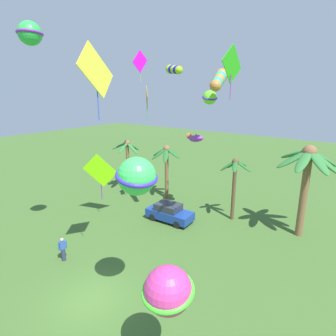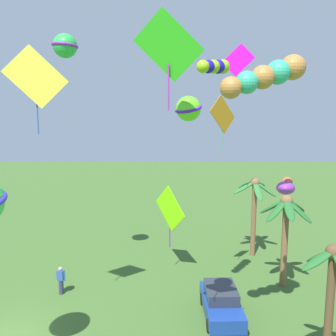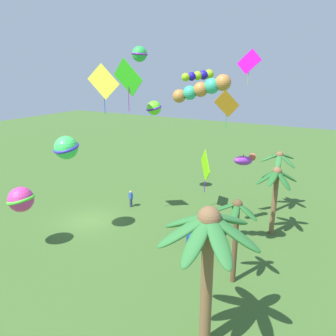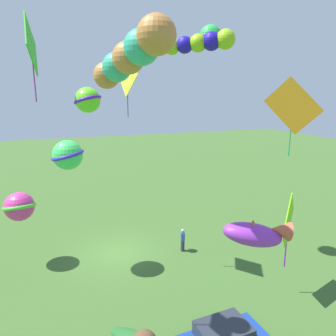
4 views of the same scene
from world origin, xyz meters
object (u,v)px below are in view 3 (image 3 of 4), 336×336
Objects in this scene: kite_diamond_10 at (103,82)px; kite_diamond_0 at (249,62)px; palm_tree_3 at (207,243)px; kite_tube_1 at (203,89)px; kite_ball_11 at (154,108)px; kite_ball_6 at (66,148)px; palm_tree_1 at (279,166)px; kite_diamond_9 at (205,166)px; kite_fish_3 at (244,160)px; kite_ball_8 at (139,54)px; kite_tube_5 at (199,76)px; palm_tree_0 at (237,222)px; kite_ball_4 at (21,199)px; kite_diamond_7 at (128,78)px; palm_tree_2 at (276,184)px; parked_car_0 at (207,230)px; kite_diamond_2 at (227,104)px; spectator_0 at (131,199)px.

kite_diamond_0 is at bearing 120.25° from kite_diamond_10.
palm_tree_3 is 2.19× the size of kite_tube_1.
kite_tube_1 is (7.48, -0.30, -1.57)m from kite_diamond_0.
kite_ball_11 is (8.30, -3.09, -2.73)m from kite_diamond_0.
kite_ball_6 is (8.73, -10.24, -5.87)m from kite_diamond_0.
palm_tree_1 reaches higher than kite_diamond_9.
kite_fish_3 is 13.70m from kite_ball_8.
kite_tube_5 is at bearing 115.44° from kite_ball_6.
palm_tree_0 is 5.44m from palm_tree_3.
palm_tree_0 is 12.04m from palm_tree_1.
kite_ball_8 is (-8.43, 0.72, 6.63)m from kite_ball_6.
kite_diamond_7 reaches higher than kite_ball_4.
palm_tree_2 reaches higher than parked_car_0.
kite_tube_1 reaches higher than palm_tree_0.
palm_tree_0 is 1.90× the size of kite_diamond_2.
kite_fish_3 is 9.04m from kite_diamond_7.
parked_car_0 is at bearing 26.05° from kite_diamond_9.
spectator_0 is at bearing -133.91° from kite_ball_11.
palm_tree_3 is 9.81m from kite_diamond_7.
palm_tree_2 is at bearing 103.13° from kite_diamond_2.
kite_ball_4 is at bearing -45.71° from kite_diamond_0.
kite_diamond_10 reaches higher than kite_ball_6.
palm_tree_3 is 1.73× the size of kite_diamond_9.
palm_tree_0 is at bearing 26.71° from kite_diamond_2.
kite_tube_5 is at bearing 160.73° from kite_ball_11.
kite_tube_1 is at bearing -24.61° from palm_tree_2.
palm_tree_0 is at bearing 93.18° from kite_ball_6.
spectator_0 is 13.14m from kite_fish_3.
palm_tree_1 is 1.52× the size of kite_diamond_10.
kite_diamond_2 is 1.52× the size of kite_ball_8.
palm_tree_2 reaches higher than kite_ball_4.
kite_ball_8 is (-3.60, -8.32, 12.94)m from parked_car_0.
kite_fish_3 is at bearing 75.81° from spectator_0.
kite_fish_3 is at bearing 117.55° from kite_ball_4.
kite_diamond_9 is at bearing -147.30° from palm_tree_0.
kite_diamond_0 reaches higher than kite_tube_1.
palm_tree_3 is 15.55m from kite_diamond_0.
palm_tree_1 is at bearing 157.14° from kite_ball_11.
kite_ball_8 reaches higher than palm_tree_3.
kite_ball_6 is 0.59× the size of kite_diamond_9.
kite_tube_1 is at bearing 52.09° from kite_ball_8.
kite_ball_6 is (4.09, -11.72, 0.30)m from kite_fish_3.
palm_tree_3 is at bearing 49.00° from kite_ball_11.
kite_diamond_2 is 1.20× the size of kite_ball_6.
kite_tube_1 is 0.86× the size of kite_diamond_10.
parked_car_0 is 1.25× the size of kite_tube_1.
kite_ball_6 is at bearing -61.91° from parked_car_0.
kite_ball_4 is at bearing -70.31° from kite_tube_1.
kite_fish_3 is 0.69× the size of kite_diamond_7.
palm_tree_1 is at bearing 157.24° from kite_diamond_7.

